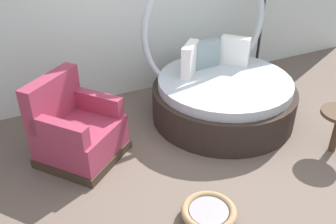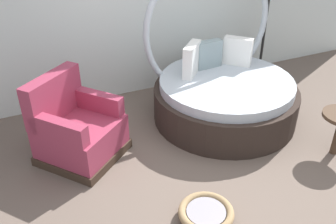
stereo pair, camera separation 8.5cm
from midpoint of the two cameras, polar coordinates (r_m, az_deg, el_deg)
The scene contains 4 objects.
ground_plane at distance 4.06m, azimuth 7.94°, elevation -9.34°, with size 8.00×8.00×0.02m, color #66564C.
round_daybed at distance 4.85m, azimuth 7.62°, elevation 3.58°, with size 1.83×1.83×1.99m.
red_armchair at distance 4.19m, azimuth -14.48°, elevation -2.91°, with size 1.12×1.12×0.94m.
pet_basket at distance 3.51m, azimuth 5.55°, elevation -15.25°, with size 0.51×0.51×0.13m.
Camera 1 is at (-1.86, -2.49, 2.61)m, focal length 39.68 mm.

